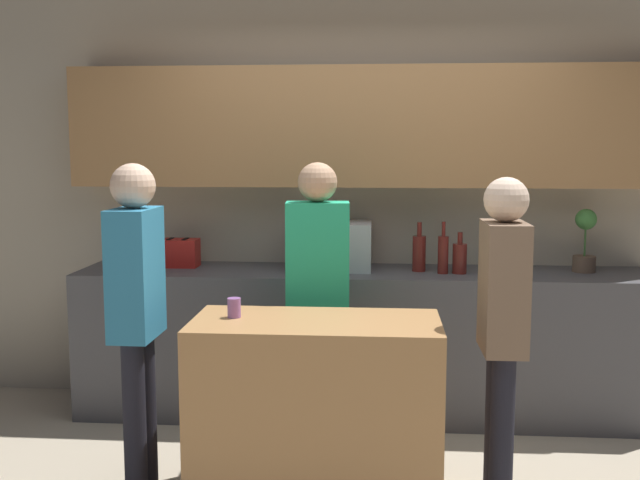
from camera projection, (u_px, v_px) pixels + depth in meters
back_wall at (365, 172)px, 4.89m from camera, size 6.40×0.40×2.70m
back_counter at (363, 343)px, 4.76m from camera, size 3.60×0.62×0.93m
kitchen_island at (316, 411)px, 3.59m from camera, size 1.18×0.58×0.89m
microwave at (330, 245)px, 4.77m from camera, size 0.52×0.39×0.30m
toaster at (178, 253)px, 4.86m from camera, size 0.26×0.16×0.18m
potted_plant at (585, 240)px, 4.64m from camera, size 0.14×0.14×0.40m
bottle_0 at (419, 252)px, 4.68m from camera, size 0.08×0.08×0.31m
bottle_1 at (443, 254)px, 4.59m from camera, size 0.06×0.06×0.32m
bottle_2 at (460, 258)px, 4.60m from camera, size 0.09×0.09×0.26m
cup_0 at (234, 308)px, 3.58m from camera, size 0.06×0.06×0.09m
person_left at (136, 301)px, 3.60m from camera, size 0.21×0.34×1.63m
person_center at (318, 284)px, 4.07m from camera, size 0.35×0.21×1.62m
person_right at (503, 316)px, 3.46m from camera, size 0.21×0.34×1.57m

